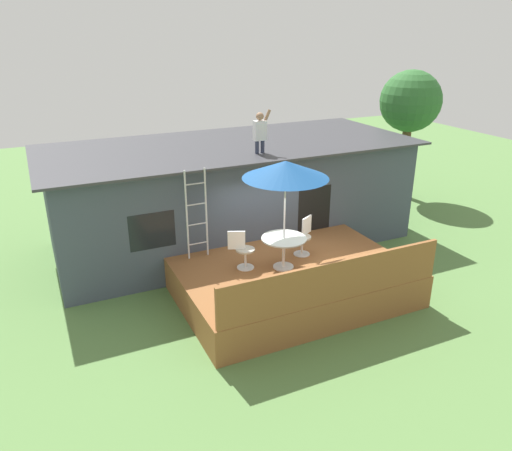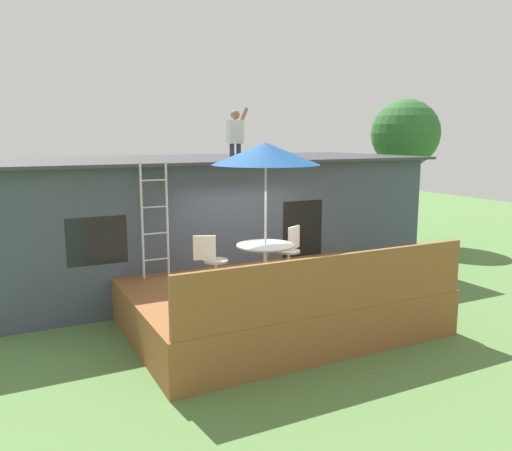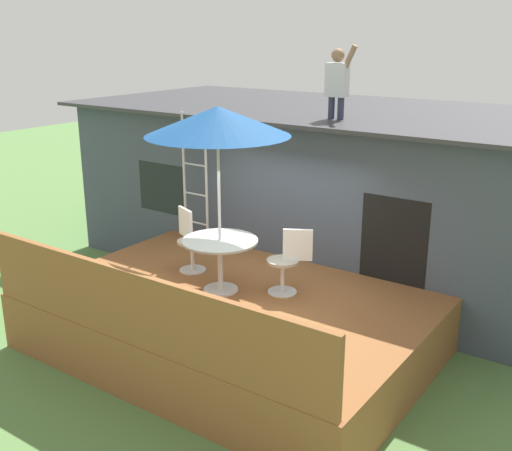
{
  "view_description": "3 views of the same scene",
  "coord_description": "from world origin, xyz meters",
  "px_view_note": "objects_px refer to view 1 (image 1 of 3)",
  "views": [
    {
      "loc": [
        -5.16,
        -9.13,
        6.0
      ],
      "look_at": [
        -0.61,
        0.62,
        1.67
      ],
      "focal_mm": 34.66,
      "sensor_mm": 36.0,
      "label": 1
    },
    {
      "loc": [
        -4.47,
        -8.05,
        3.44
      ],
      "look_at": [
        0.08,
        0.92,
        1.72
      ],
      "focal_mm": 36.45,
      "sensor_mm": 36.0,
      "label": 2
    },
    {
      "loc": [
        4.75,
        -6.3,
        4.25
      ],
      "look_at": [
        -0.33,
        0.95,
        1.47
      ],
      "focal_mm": 43.53,
      "sensor_mm": 36.0,
      "label": 3
    }
  ],
  "objects_px": {
    "patio_umbrella": "(286,170)",
    "backyard_tree": "(410,103)",
    "person_figure": "(260,130)",
    "patio_chair_left": "(242,250)",
    "patio_chair_right": "(304,236)",
    "step_ladder": "(197,214)",
    "patio_table": "(284,244)"
  },
  "relations": [
    {
      "from": "backyard_tree",
      "to": "patio_chair_right",
      "type": "bearing_deg",
      "value": -147.12
    },
    {
      "from": "patio_table",
      "to": "person_figure",
      "type": "xyz_separation_m",
      "value": [
        0.49,
        2.3,
        2.18
      ]
    },
    {
      "from": "patio_umbrella",
      "to": "patio_chair_right",
      "type": "xyz_separation_m",
      "value": [
        0.8,
        0.47,
        -1.89
      ]
    },
    {
      "from": "patio_umbrella",
      "to": "patio_chair_right",
      "type": "relative_size",
      "value": 2.76
    },
    {
      "from": "patio_chair_right",
      "to": "step_ladder",
      "type": "bearing_deg",
      "value": -51.21
    },
    {
      "from": "step_ladder",
      "to": "person_figure",
      "type": "distance_m",
      "value": 2.83
    },
    {
      "from": "patio_umbrella",
      "to": "backyard_tree",
      "type": "distance_m",
      "value": 9.15
    },
    {
      "from": "patio_umbrella",
      "to": "step_ladder",
      "type": "xyz_separation_m",
      "value": [
        -1.6,
        1.39,
        -1.25
      ]
    },
    {
      "from": "step_ladder",
      "to": "patio_chair_right",
      "type": "relative_size",
      "value": 2.39
    },
    {
      "from": "patio_umbrella",
      "to": "step_ladder",
      "type": "distance_m",
      "value": 2.46
    },
    {
      "from": "patio_umbrella",
      "to": "backyard_tree",
      "type": "bearing_deg",
      "value": 32.62
    },
    {
      "from": "person_figure",
      "to": "patio_chair_left",
      "type": "distance_m",
      "value": 3.3
    },
    {
      "from": "patio_table",
      "to": "person_figure",
      "type": "bearing_deg",
      "value": 77.98
    },
    {
      "from": "patio_chair_right",
      "to": "patio_umbrella",
      "type": "bearing_deg",
      "value": -0.0
    },
    {
      "from": "patio_table",
      "to": "step_ladder",
      "type": "bearing_deg",
      "value": 139.14
    },
    {
      "from": "step_ladder",
      "to": "backyard_tree",
      "type": "distance_m",
      "value": 10.08
    },
    {
      "from": "patio_table",
      "to": "step_ladder",
      "type": "xyz_separation_m",
      "value": [
        -1.6,
        1.39,
        0.51
      ]
    },
    {
      "from": "patio_umbrella",
      "to": "person_figure",
      "type": "xyz_separation_m",
      "value": [
        0.49,
        2.3,
        0.41
      ]
    },
    {
      "from": "patio_table",
      "to": "patio_chair_right",
      "type": "distance_m",
      "value": 0.94
    },
    {
      "from": "person_figure",
      "to": "patio_chair_left",
      "type": "xyz_separation_m",
      "value": [
        -1.37,
        -1.93,
        -2.3
      ]
    },
    {
      "from": "patio_chair_left",
      "to": "backyard_tree",
      "type": "distance_m",
      "value": 9.96
    },
    {
      "from": "patio_chair_left",
      "to": "patio_chair_right",
      "type": "distance_m",
      "value": 1.68
    },
    {
      "from": "patio_chair_left",
      "to": "backyard_tree",
      "type": "bearing_deg",
      "value": 51.29
    },
    {
      "from": "step_ladder",
      "to": "patio_chair_right",
      "type": "xyz_separation_m",
      "value": [
        2.4,
        -0.92,
        -0.64
      ]
    },
    {
      "from": "backyard_tree",
      "to": "patio_chair_left",
      "type": "bearing_deg",
      "value": -152.06
    },
    {
      "from": "person_figure",
      "to": "patio_chair_left",
      "type": "height_order",
      "value": "person_figure"
    },
    {
      "from": "person_figure",
      "to": "patio_chair_left",
      "type": "relative_size",
      "value": 1.21
    },
    {
      "from": "person_figure",
      "to": "patio_chair_right",
      "type": "height_order",
      "value": "person_figure"
    },
    {
      "from": "patio_table",
      "to": "person_figure",
      "type": "height_order",
      "value": "person_figure"
    },
    {
      "from": "patio_chair_right",
      "to": "backyard_tree",
      "type": "bearing_deg",
      "value": -177.45
    },
    {
      "from": "patio_umbrella",
      "to": "step_ladder",
      "type": "relative_size",
      "value": 1.15
    },
    {
      "from": "person_figure",
      "to": "patio_umbrella",
      "type": "bearing_deg",
      "value": -102.02
    }
  ]
}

